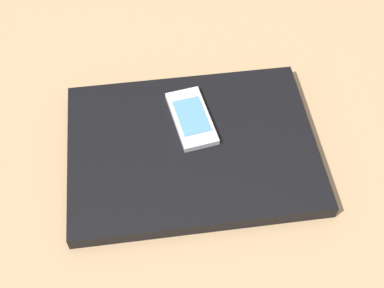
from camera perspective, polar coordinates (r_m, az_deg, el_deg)
desk_surface at (r=70.38cm, az=-3.31°, el=-4.20°), size 120.00×80.00×3.00cm
laptop_closed at (r=70.26cm, az=0.00°, el=-0.45°), size 34.17×25.80×2.12cm
cell_phone_on_laptop at (r=71.49cm, az=-0.05°, el=2.89°), size 6.73×10.95×0.97cm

